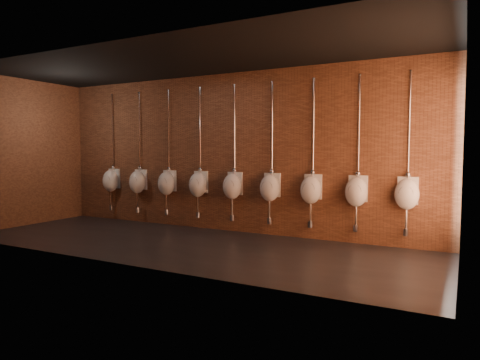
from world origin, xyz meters
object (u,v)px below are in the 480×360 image
object	(u,v)px
urinal_7	(357,191)
urinal_3	(198,184)
urinal_1	(138,181)
urinal_4	(232,186)
urinal_6	(311,189)
urinal_2	(167,183)
urinal_8	(407,193)
urinal_0	(111,180)
urinal_5	(270,187)

from	to	relation	value
urinal_7	urinal_3	bearing A→B (deg)	180.00
urinal_1	urinal_4	distance (m)	2.46
urinal_3	urinal_4	size ratio (longest dim) A/B	1.00
urinal_1	urinal_6	size ratio (longest dim) A/B	1.00
urinal_2	urinal_3	size ratio (longest dim) A/B	1.00
urinal_3	urinal_8	size ratio (longest dim) A/B	1.00
urinal_1	urinal_8	bearing A→B (deg)	0.00
urinal_2	urinal_0	bearing A→B (deg)	180.00
urinal_4	urinal_7	world-z (taller)	same
urinal_5	urinal_4	bearing A→B (deg)	180.00
urinal_3	urinal_5	xyz separation A→B (m)	(1.64, 0.00, 0.00)
urinal_2	urinal_4	bearing A→B (deg)	0.00
urinal_1	urinal_3	size ratio (longest dim) A/B	1.00
urinal_1	urinal_3	distance (m)	1.64
urinal_3	urinal_7	world-z (taller)	same
urinal_7	urinal_8	distance (m)	0.82
urinal_1	urinal_5	distance (m)	3.28
urinal_6	urinal_8	world-z (taller)	same
urinal_5	urinal_8	size ratio (longest dim) A/B	1.00
urinal_0	urinal_8	distance (m)	6.56
urinal_0	urinal_1	world-z (taller)	same
urinal_2	urinal_4	distance (m)	1.64
urinal_1	urinal_8	size ratio (longest dim) A/B	1.00
urinal_0	urinal_5	world-z (taller)	same
urinal_1	urinal_4	xyz separation A→B (m)	(2.46, 0.00, 0.00)
urinal_1	urinal_3	xyz separation A→B (m)	(1.64, 0.00, 0.00)
urinal_5	urinal_2	bearing A→B (deg)	180.00
urinal_0	urinal_3	world-z (taller)	same
urinal_6	urinal_2	bearing A→B (deg)	180.00
urinal_2	urinal_6	xyz separation A→B (m)	(3.28, 0.00, 0.00)
urinal_7	urinal_8	world-z (taller)	same
urinal_2	urinal_7	world-z (taller)	same
urinal_1	urinal_2	world-z (taller)	same
urinal_2	urinal_6	distance (m)	3.28
urinal_1	urinal_6	world-z (taller)	same
urinal_0	urinal_3	size ratio (longest dim) A/B	1.00
urinal_3	urinal_8	world-z (taller)	same
urinal_7	urinal_1	bearing A→B (deg)	180.00
urinal_3	urinal_6	bearing A→B (deg)	0.00
urinal_0	urinal_3	distance (m)	2.46
urinal_7	urinal_8	size ratio (longest dim) A/B	1.00
urinal_1	urinal_7	bearing A→B (deg)	0.00
urinal_4	urinal_5	bearing A→B (deg)	0.00
urinal_0	urinal_7	world-z (taller)	same
urinal_8	urinal_6	bearing A→B (deg)	180.00
urinal_8	urinal_1	bearing A→B (deg)	180.00
urinal_1	urinal_5	xyz separation A→B (m)	(3.28, 0.00, 0.00)
urinal_2	urinal_5	world-z (taller)	same
urinal_5	urinal_6	world-z (taller)	same
urinal_0	urinal_4	distance (m)	3.28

